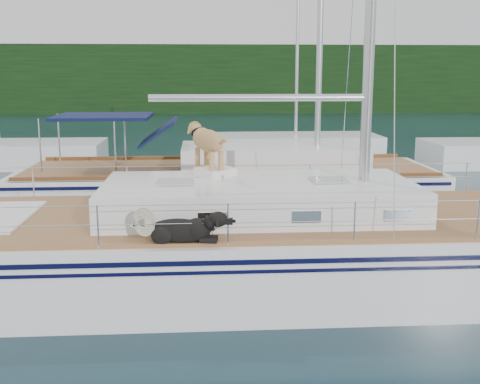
{
  "coord_description": "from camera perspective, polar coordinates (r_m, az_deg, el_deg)",
  "views": [
    {
      "loc": [
        -0.18,
        -9.9,
        3.62
      ],
      "look_at": [
        0.5,
        0.2,
        1.6
      ],
      "focal_mm": 45.0,
      "sensor_mm": 36.0,
      "label": 1
    }
  ],
  "objects": [
    {
      "name": "bg_boat_center",
      "position": [
        26.43,
        5.29,
        4.35
      ],
      "size": [
        7.2,
        3.0,
        11.65
      ],
      "color": "white",
      "rests_on": "ground"
    },
    {
      "name": "tree_line",
      "position": [
        54.91,
        -3.74,
        10.62
      ],
      "size": [
        90.0,
        3.0,
        6.0
      ],
      "primitive_type": "cube",
      "color": "black",
      "rests_on": "ground"
    },
    {
      "name": "ground",
      "position": [
        10.55,
        -2.67,
        -8.81
      ],
      "size": [
        120.0,
        120.0,
        0.0
      ],
      "primitive_type": "plane",
      "color": "black",
      "rests_on": "ground"
    },
    {
      "name": "shore_bank",
      "position": [
        56.18,
        -3.71,
        8.19
      ],
      "size": [
        92.0,
        1.0,
        1.2
      ],
      "primitive_type": "cube",
      "color": "#595147",
      "rests_on": "ground"
    },
    {
      "name": "neighbor_sailboat",
      "position": [
        16.1,
        -0.79,
        0.57
      ],
      "size": [
        11.0,
        3.5,
        13.3
      ],
      "color": "white",
      "rests_on": "ground"
    },
    {
      "name": "bg_boat_west",
      "position": [
        25.35,
        -21.83,
        3.28
      ],
      "size": [
        8.0,
        3.0,
        11.65
      ],
      "color": "white",
      "rests_on": "ground"
    },
    {
      "name": "main_sailboat",
      "position": [
        10.33,
        -2.21,
        -5.27
      ],
      "size": [
        12.0,
        3.8,
        14.01
      ],
      "color": "white",
      "rests_on": "ground"
    }
  ]
}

